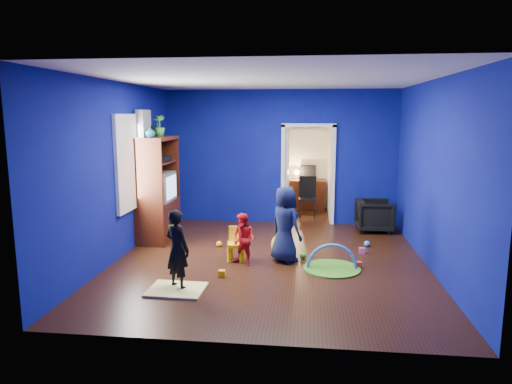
# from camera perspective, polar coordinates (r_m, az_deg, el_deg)

# --- Properties ---
(floor) EXTENTS (5.00, 5.50, 0.01)m
(floor) POSITION_cam_1_polar(r_m,az_deg,el_deg) (7.54, 1.68, -8.63)
(floor) COLOR black
(floor) RESTS_ON ground
(ceiling) EXTENTS (5.00, 5.50, 0.01)m
(ceiling) POSITION_cam_1_polar(r_m,az_deg,el_deg) (7.18, 1.80, 13.93)
(ceiling) COLOR white
(ceiling) RESTS_ON wall_back
(wall_back) EXTENTS (5.00, 0.02, 2.90)m
(wall_back) POSITION_cam_1_polar(r_m,az_deg,el_deg) (9.94, 3.07, 4.35)
(wall_back) COLOR #090D70
(wall_back) RESTS_ON floor
(wall_front) EXTENTS (5.00, 0.02, 2.90)m
(wall_front) POSITION_cam_1_polar(r_m,az_deg,el_deg) (4.52, -1.19, -2.00)
(wall_front) COLOR #090D70
(wall_front) RESTS_ON floor
(wall_left) EXTENTS (0.02, 5.50, 2.90)m
(wall_left) POSITION_cam_1_polar(r_m,az_deg,el_deg) (7.83, -16.83, 2.53)
(wall_left) COLOR #090D70
(wall_left) RESTS_ON floor
(wall_right) EXTENTS (0.02, 5.50, 2.90)m
(wall_right) POSITION_cam_1_polar(r_m,az_deg,el_deg) (7.44, 21.32, 1.93)
(wall_right) COLOR #090D70
(wall_right) RESTS_ON floor
(alcove) EXTENTS (1.00, 1.75, 2.50)m
(alcove) POSITION_cam_1_polar(r_m,az_deg,el_deg) (10.81, 6.53, 3.66)
(alcove) COLOR silver
(alcove) RESTS_ON floor
(armchair) EXTENTS (0.74, 0.72, 0.65)m
(armchair) POSITION_cam_1_polar(r_m,az_deg,el_deg) (9.65, 14.57, -2.88)
(armchair) COLOR black
(armchair) RESTS_ON floor
(child_black) EXTENTS (0.48, 0.44, 1.11)m
(child_black) POSITION_cam_1_polar(r_m,az_deg,el_deg) (6.34, -9.80, -7.06)
(child_black) COLOR black
(child_black) RESTS_ON floor
(child_navy) EXTENTS (0.71, 0.70, 1.24)m
(child_navy) POSITION_cam_1_polar(r_m,az_deg,el_deg) (7.38, 3.68, -4.05)
(child_navy) COLOR #0F1737
(child_navy) RESTS_ON floor
(toddler_red) EXTENTS (0.50, 0.46, 0.83)m
(toddler_red) POSITION_cam_1_polar(r_m,az_deg,el_deg) (7.25, -1.57, -5.93)
(toddler_red) COLOR red
(toddler_red) RESTS_ON floor
(vase) EXTENTS (0.19, 0.19, 0.20)m
(vase) POSITION_cam_1_polar(r_m,az_deg,el_deg) (8.42, -13.13, 7.32)
(vase) COLOR #0B5A5E
(vase) RESTS_ON tv_armoire
(potted_plant) EXTENTS (0.24, 0.24, 0.40)m
(potted_plant) POSITION_cam_1_polar(r_m,az_deg,el_deg) (8.91, -12.03, 8.11)
(potted_plant) COLOR green
(potted_plant) RESTS_ON tv_armoire
(tv_armoire) EXTENTS (0.58, 1.14, 1.96)m
(tv_armoire) POSITION_cam_1_polar(r_m,az_deg,el_deg) (8.80, -12.21, 0.38)
(tv_armoire) COLOR #42140B
(tv_armoire) RESTS_ON floor
(crt_tv) EXTENTS (0.46, 0.70, 0.54)m
(crt_tv) POSITION_cam_1_polar(r_m,az_deg,el_deg) (8.78, -11.98, 0.63)
(crt_tv) COLOR silver
(crt_tv) RESTS_ON tv_armoire
(yellow_blanket) EXTENTS (0.77, 0.62, 0.03)m
(yellow_blanket) POSITION_cam_1_polar(r_m,az_deg,el_deg) (6.43, -9.91, -11.93)
(yellow_blanket) COLOR #F2E07A
(yellow_blanket) RESTS_ON floor
(hopper_ball) EXTENTS (0.40, 0.40, 0.40)m
(hopper_ball) POSITION_cam_1_polar(r_m,az_deg,el_deg) (7.73, 3.37, -6.62)
(hopper_ball) COLOR yellow
(hopper_ball) RESTS_ON floor
(kid_chair) EXTENTS (0.32, 0.32, 0.50)m
(kid_chair) POSITION_cam_1_polar(r_m,az_deg,el_deg) (7.51, -2.49, -6.71)
(kid_chair) COLOR yellow
(kid_chair) RESTS_ON floor
(play_mat) EXTENTS (0.88, 0.88, 0.02)m
(play_mat) POSITION_cam_1_polar(r_m,az_deg,el_deg) (7.25, 9.45, -9.41)
(play_mat) COLOR #3C9521
(play_mat) RESTS_ON floor
(toy_arch) EXTENTS (0.79, 0.10, 0.79)m
(toy_arch) POSITION_cam_1_polar(r_m,az_deg,el_deg) (7.25, 9.45, -9.35)
(toy_arch) COLOR #3F8CD8
(toy_arch) RESTS_ON floor
(window_left) EXTENTS (0.03, 0.95, 1.55)m
(window_left) POSITION_cam_1_polar(r_m,az_deg,el_deg) (8.13, -15.80, 3.54)
(window_left) COLOR white
(window_left) RESTS_ON wall_left
(curtain) EXTENTS (0.14, 0.42, 2.40)m
(curtain) POSITION_cam_1_polar(r_m,az_deg,el_deg) (8.63, -13.63, 1.96)
(curtain) COLOR slate
(curtain) RESTS_ON floor
(doorway) EXTENTS (1.16, 0.10, 2.10)m
(doorway) POSITION_cam_1_polar(r_m,az_deg,el_deg) (9.97, 6.50, 2.00)
(doorway) COLOR white
(doorway) RESTS_ON floor
(study_desk) EXTENTS (0.88, 0.44, 0.75)m
(study_desk) POSITION_cam_1_polar(r_m,az_deg,el_deg) (11.56, 6.45, -0.33)
(study_desk) COLOR #3D140A
(study_desk) RESTS_ON floor
(desk_monitor) EXTENTS (0.40, 0.05, 0.32)m
(desk_monitor) POSITION_cam_1_polar(r_m,az_deg,el_deg) (11.60, 6.51, 2.57)
(desk_monitor) COLOR black
(desk_monitor) RESTS_ON study_desk
(desk_lamp) EXTENTS (0.14, 0.14, 0.14)m
(desk_lamp) POSITION_cam_1_polar(r_m,az_deg,el_deg) (11.55, 5.11, 2.46)
(desk_lamp) COLOR #FFD88C
(desk_lamp) RESTS_ON study_desk
(folding_chair) EXTENTS (0.40, 0.40, 0.92)m
(folding_chair) POSITION_cam_1_polar(r_m,az_deg,el_deg) (10.60, 6.44, -0.77)
(folding_chair) COLOR black
(folding_chair) RESTS_ON floor
(book_shelf) EXTENTS (0.88, 0.24, 0.04)m
(book_shelf) POSITION_cam_1_polar(r_m,az_deg,el_deg) (11.51, 6.61, 7.86)
(book_shelf) COLOR white
(book_shelf) RESTS_ON study_desk
(toy_0) EXTENTS (0.10, 0.08, 0.10)m
(toy_0) POSITION_cam_1_polar(r_m,az_deg,el_deg) (7.38, 12.65, -8.87)
(toy_0) COLOR red
(toy_0) RESTS_ON floor
(toy_1) EXTENTS (0.11, 0.11, 0.11)m
(toy_1) POSITION_cam_1_polar(r_m,az_deg,el_deg) (8.56, 13.71, -6.28)
(toy_1) COLOR #2982EC
(toy_1) RESTS_ON floor
(toy_2) EXTENTS (0.10, 0.08, 0.10)m
(toy_2) POSITION_cam_1_polar(r_m,az_deg,el_deg) (6.84, -4.29, -10.14)
(toy_2) COLOR #F0AE0C
(toy_2) RESTS_ON floor
(toy_3) EXTENTS (0.11, 0.11, 0.11)m
(toy_3) POSITION_cam_1_polar(r_m,az_deg,el_deg) (7.69, 5.91, -7.87)
(toy_3) COLOR green
(toy_3) RESTS_ON floor
(toy_4) EXTENTS (0.10, 0.08, 0.10)m
(toy_4) POSITION_cam_1_polar(r_m,az_deg,el_deg) (8.13, 13.09, -7.15)
(toy_4) COLOR #C148A4
(toy_4) RESTS_ON floor
(toy_5) EXTENTS (0.11, 0.11, 0.11)m
(toy_5) POSITION_cam_1_polar(r_m,az_deg,el_deg) (8.34, -4.63, -6.46)
(toy_5) COLOR #EAB00C
(toy_5) RESTS_ON floor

